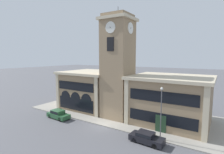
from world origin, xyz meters
name	(u,v)px	position (x,y,z in m)	size (l,w,h in m)	color
ground_plane	(102,126)	(0.00, 0.00, 0.00)	(300.00, 300.00, 0.00)	#56565B
sidewalk_kerb	(124,113)	(0.00, 7.11, 0.07)	(36.48, 14.22, 0.15)	gray
clock_tower	(118,67)	(0.00, 4.82, 8.91)	(5.30, 5.30, 18.95)	#937A5B
town_hall_left_wing	(92,89)	(-7.91, 7.34, 3.85)	(11.32, 10.39, 7.66)	#937A5B
town_hall_right_wing	(170,99)	(8.42, 7.35, 3.85)	(12.34, 10.39, 7.65)	#937A5B
parked_car_near	(58,114)	(-8.42, -1.27, 0.76)	(4.47, 2.00, 1.47)	#285633
parked_car_mid	(146,137)	(7.78, -1.27, 0.72)	(4.35, 1.98, 1.37)	black
street_lamp	(161,106)	(9.04, 0.36, 4.49)	(0.36, 0.36, 6.77)	#4C4C51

